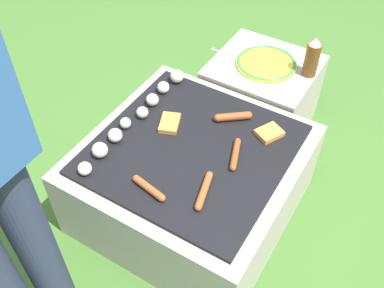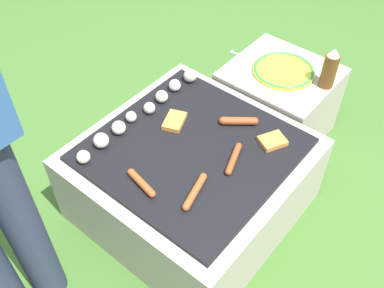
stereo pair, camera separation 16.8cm
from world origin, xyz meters
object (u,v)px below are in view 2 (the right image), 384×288
(condiment_bottle, at_px, (330,69))
(sausage_front_center, at_px, (195,191))
(plate_colorful, at_px, (284,70))
(fork_utensil, at_px, (248,58))

(condiment_bottle, bearing_deg, sausage_front_center, 175.44)
(sausage_front_center, bearing_deg, plate_colorful, 9.13)
(fork_utensil, bearing_deg, plate_colorful, -84.31)
(plate_colorful, distance_m, condiment_bottle, 0.21)
(condiment_bottle, relative_size, fork_utensil, 0.91)
(sausage_front_center, xyz_separation_m, condiment_bottle, (0.82, -0.07, 0.08))
(sausage_front_center, distance_m, condiment_bottle, 0.83)
(condiment_bottle, bearing_deg, fork_utensil, 97.79)
(fork_utensil, bearing_deg, sausage_front_center, -158.20)
(plate_colorful, bearing_deg, sausage_front_center, -170.87)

